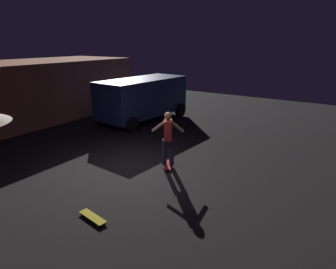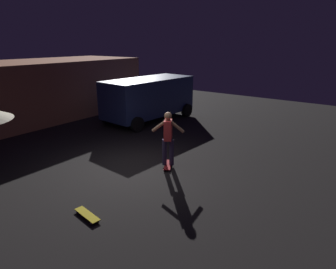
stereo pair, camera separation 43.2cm
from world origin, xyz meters
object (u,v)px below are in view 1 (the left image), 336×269
Objects in this scene: parked_van at (143,97)px; skateboard_ridden at (168,165)px; skateboard_spare at (93,217)px; skater at (168,135)px.

parked_van is 6.11× the size of skateboard_ridden.
skateboard_spare is at bearing -149.58° from parked_van.
skateboard_ridden is 0.97× the size of skateboard_spare.
skateboard_ridden is 0.46× the size of skater.
parked_van is 2.83× the size of skater.
parked_van reaches higher than skateboard_ridden.
skateboard_spare is (-7.21, -4.23, -1.11)m from parked_van.
skateboard_spare is at bearing -177.11° from skateboard_ridden.
skateboard_ridden is at bearing 2.89° from skateboard_spare.
skateboard_ridden is 3.24m from skateboard_spare.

